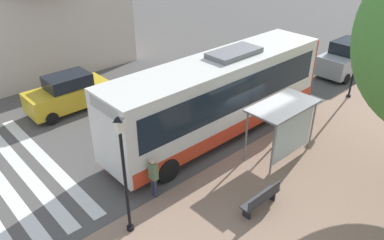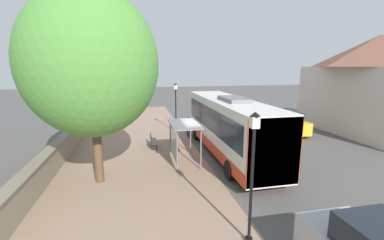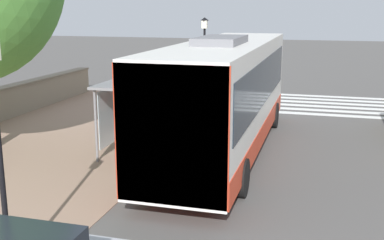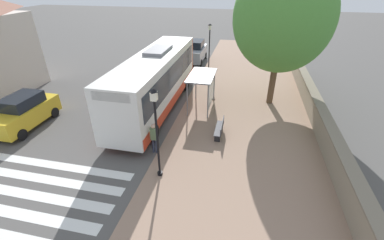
{
  "view_description": "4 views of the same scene",
  "coord_description": "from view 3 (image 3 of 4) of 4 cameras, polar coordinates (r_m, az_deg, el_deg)",
  "views": [
    {
      "loc": [
        -8.67,
        11.43,
        9.18
      ],
      "look_at": [
        0.3,
        3.24,
        2.37
      ],
      "focal_mm": 35.0,
      "sensor_mm": 36.0,
      "label": 1
    },
    {
      "loc": [
        -3.95,
        -14.79,
        5.62
      ],
      "look_at": [
        0.03,
        3.55,
        1.74
      ],
      "focal_mm": 24.0,
      "sensor_mm": 36.0,
      "label": 2
    },
    {
      "loc": [
        4.75,
        -14.66,
        4.69
      ],
      "look_at": [
        0.42,
        0.84,
        0.93
      ],
      "focal_mm": 45.0,
      "sensor_mm": 36.0,
      "label": 3
    },
    {
      "loc": [
        -4.04,
        15.38,
        8.02
      ],
      "look_at": [
        -1.41,
        3.31,
        1.02
      ],
      "focal_mm": 24.0,
      "sensor_mm": 36.0,
      "label": 4
    }
  ],
  "objects": [
    {
      "name": "street_lamp_far",
      "position": [
        22.31,
        1.48,
        7.6
      ],
      "size": [
        0.28,
        0.28,
        4.27
      ],
      "color": "black",
      "rests_on": "ground"
    },
    {
      "name": "sidewalk_plaza",
      "position": [
        17.96,
        -16.05,
        -2.49
      ],
      "size": [
        9.0,
        44.0,
        0.02
      ],
      "color": "#937560",
      "rests_on": "ground"
    },
    {
      "name": "bus",
      "position": [
        15.51,
        3.99,
        3.09
      ],
      "size": [
        2.63,
        11.46,
        3.86
      ],
      "color": "silver",
      "rests_on": "ground"
    },
    {
      "name": "bus_shelter",
      "position": [
        15.85,
        -7.53,
        3.17
      ],
      "size": [
        1.63,
        3.08,
        2.38
      ],
      "color": "slate",
      "rests_on": "ground"
    },
    {
      "name": "bench",
      "position": [
        19.68,
        -7.79,
        0.66
      ],
      "size": [
        0.4,
        1.71,
        0.88
      ],
      "color": "#333338",
      "rests_on": "ground"
    },
    {
      "name": "pedestrian",
      "position": [
        20.79,
        2.51,
        2.87
      ],
      "size": [
        0.34,
        0.22,
        1.68
      ],
      "color": "#2D3347",
      "rests_on": "ground"
    },
    {
      "name": "crosswalk_stripes",
      "position": [
        24.78,
        15.93,
        1.74
      ],
      "size": [
        9.0,
        5.25,
        0.01
      ],
      "color": "silver",
      "rests_on": "ground"
    },
    {
      "name": "ground_plane",
      "position": [
        16.11,
        -2.23,
        -3.79
      ],
      "size": [
        120.0,
        120.0,
        0.0
      ],
      "primitive_type": "plane",
      "color": "#514F4C",
      "rests_on": "ground"
    }
  ]
}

